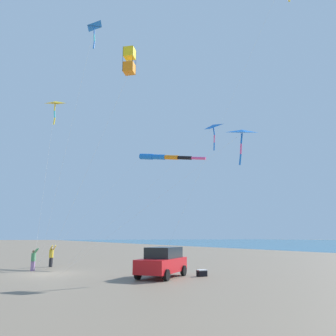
{
  "coord_description": "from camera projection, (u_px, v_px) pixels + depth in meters",
  "views": [
    {
      "loc": [
        -3.63,
        -25.37,
        2.48
      ],
      "look_at": [
        7.97,
        -2.45,
        7.71
      ],
      "focal_mm": 36.34,
      "sensor_mm": 36.0,
      "label": 1
    }
  ],
  "objects": [
    {
      "name": "kite_delta_orange_high_right",
      "position": [
        242.0,
        133.0,
        24.34
      ],
      "size": [
        11.59,
        8.57,
        10.2
      ],
      "color": "blue",
      "rests_on": "ground_plane"
    },
    {
      "name": "kite_box_blue_topmost",
      "position": [
        129.0,
        61.0,
        21.65
      ],
      "size": [
        3.4,
        10.47,
        14.36
      ],
      "color": "yellow",
      "rests_on": "ground_plane"
    },
    {
      "name": "person_child_green_jacket",
      "position": [
        33.0,
        258.0,
        25.5
      ],
      "size": [
        0.59,
        0.53,
        1.66
      ],
      "color": "#8E6B9E",
      "rests_on": "ground_plane"
    },
    {
      "name": "kite_delta_long_streamer_left",
      "position": [
        94.0,
        27.0,
        24.76
      ],
      "size": [
        1.97,
        10.99,
        17.84
      ],
      "color": "blue",
      "rests_on": "ground_plane"
    },
    {
      "name": "ground_plane",
      "position": [
        48.0,
        274.0,
        23.3
      ],
      "size": [
        600.0,
        600.0,
        0.0
      ],
      "primitive_type": "plane",
      "color": "#756654"
    },
    {
      "name": "parked_car",
      "position": [
        162.0,
        262.0,
        21.45
      ],
      "size": [
        4.46,
        4.22,
        1.85
      ],
      "color": "red",
      "rests_on": "ground_plane"
    },
    {
      "name": "kite_delta_yellow_midlevel",
      "position": [
        55.0,
        104.0,
        22.59
      ],
      "size": [
        1.29,
        3.67,
        11.44
      ],
      "color": "yellow",
      "rests_on": "ground_plane"
    },
    {
      "name": "cooler_box",
      "position": [
        202.0,
        273.0,
        21.88
      ],
      "size": [
        0.62,
        0.42,
        0.42
      ],
      "color": "black",
      "rests_on": "ground_plane"
    },
    {
      "name": "person_adult_flyer",
      "position": [
        51.0,
        255.0,
        28.92
      ],
      "size": [
        0.58,
        0.64,
        1.81
      ],
      "color": "#232328",
      "rests_on": "ground_plane"
    },
    {
      "name": "kite_delta_black_fish_shape",
      "position": [
        213.0,
        127.0,
        38.31
      ],
      "size": [
        15.41,
        4.89,
        15.25
      ],
      "color": "blue",
      "rests_on": "ground_plane"
    },
    {
      "name": "kite_windsock_purple_drifting",
      "position": [
        162.0,
        157.0,
        36.54
      ],
      "size": [
        14.87,
        6.41,
        11.61
      ],
      "color": "blue",
      "rests_on": "ground_plane"
    }
  ]
}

